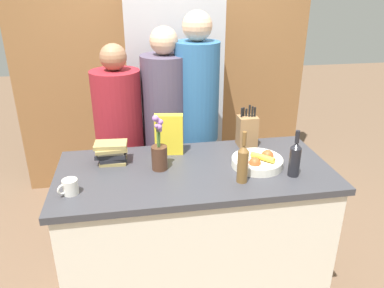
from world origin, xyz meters
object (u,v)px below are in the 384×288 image
(book_stack, at_px, (112,152))
(cereal_box, at_px, (169,134))
(person_at_sink, at_px, (120,139))
(person_in_red_tee, at_px, (197,118))
(knife_block, at_px, (247,130))
(refrigerator, at_px, (173,103))
(fruit_bowl, at_px, (258,161))
(coffee_mug, at_px, (70,187))
(flower_vase, at_px, (159,153))
(bottle_vinegar, at_px, (243,163))
(bottle_oil, at_px, (295,158))
(person_in_blue, at_px, (166,128))

(book_stack, bearing_deg, cereal_box, 11.30)
(person_at_sink, distance_m, person_in_red_tee, 0.60)
(knife_block, bearing_deg, person_in_red_tee, 127.68)
(refrigerator, xyz_separation_m, person_in_red_tee, (0.10, -0.66, 0.07))
(book_stack, bearing_deg, person_at_sink, 85.42)
(cereal_box, xyz_separation_m, book_stack, (-0.36, -0.07, -0.07))
(fruit_bowl, distance_m, knife_block, 0.33)
(person_at_sink, height_order, person_in_red_tee, person_in_red_tee)
(cereal_box, bearing_deg, coffee_mug, -143.82)
(flower_vase, distance_m, bottle_vinegar, 0.50)
(cereal_box, xyz_separation_m, bottle_oil, (0.67, -0.42, -0.02))
(book_stack, distance_m, person_in_blue, 0.64)
(cereal_box, height_order, book_stack, cereal_box)
(bottle_vinegar, bearing_deg, book_stack, 152.88)
(book_stack, height_order, person_in_red_tee, person_in_red_tee)
(coffee_mug, height_order, person_in_red_tee, person_in_red_tee)
(coffee_mug, height_order, bottle_oil, bottle_oil)
(cereal_box, xyz_separation_m, person_in_blue, (0.03, 0.43, -0.12))
(bottle_oil, bearing_deg, fruit_bowl, 138.02)
(knife_block, bearing_deg, cereal_box, -174.69)
(bottle_vinegar, bearing_deg, refrigerator, 97.57)
(book_stack, xyz_separation_m, person_at_sink, (0.04, 0.48, -0.12))
(flower_vase, height_order, cereal_box, flower_vase)
(book_stack, relative_size, person_in_red_tee, 0.11)
(knife_block, relative_size, person_in_red_tee, 0.16)
(person_at_sink, distance_m, person_in_blue, 0.36)
(knife_block, bearing_deg, bottle_vinegar, -109.98)
(refrigerator, height_order, bottle_oil, refrigerator)
(knife_block, relative_size, person_at_sink, 0.18)
(cereal_box, bearing_deg, knife_block, 5.31)
(refrigerator, distance_m, person_at_sink, 0.82)
(refrigerator, bearing_deg, fruit_bowl, -75.43)
(flower_vase, height_order, bottle_oil, flower_vase)
(person_at_sink, bearing_deg, person_in_red_tee, 12.97)
(refrigerator, distance_m, bottle_vinegar, 1.54)
(bottle_vinegar, bearing_deg, person_in_red_tee, 96.75)
(bottle_oil, xyz_separation_m, person_in_red_tee, (-0.41, 0.84, -0.03))
(refrigerator, height_order, person_at_sink, refrigerator)
(bottle_oil, distance_m, person_in_red_tee, 0.93)
(book_stack, height_order, person_in_blue, person_in_blue)
(person_at_sink, relative_size, person_in_blue, 0.94)
(refrigerator, relative_size, bottle_vinegar, 6.31)
(book_stack, height_order, person_at_sink, person_at_sink)
(knife_block, relative_size, person_in_blue, 0.17)
(bottle_oil, distance_m, person_in_blue, 1.08)
(fruit_bowl, xyz_separation_m, bottle_vinegar, (-0.15, -0.17, 0.08))
(flower_vase, bearing_deg, person_in_red_tee, 61.47)
(bottle_vinegar, bearing_deg, knife_block, 70.02)
(refrigerator, distance_m, bottle_oil, 1.59)
(flower_vase, height_order, person_in_blue, person_in_blue)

